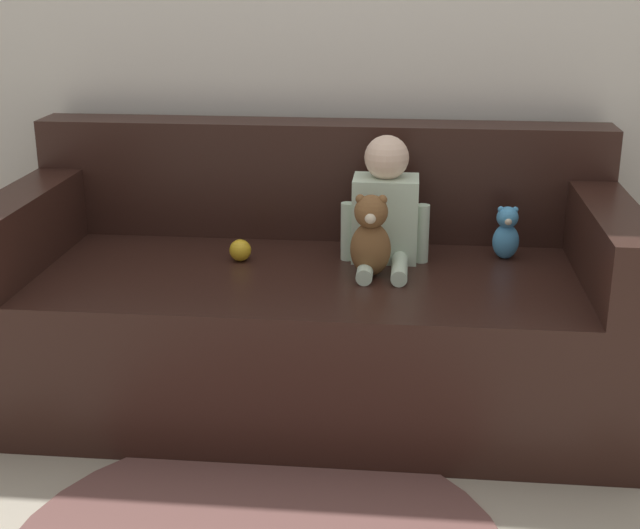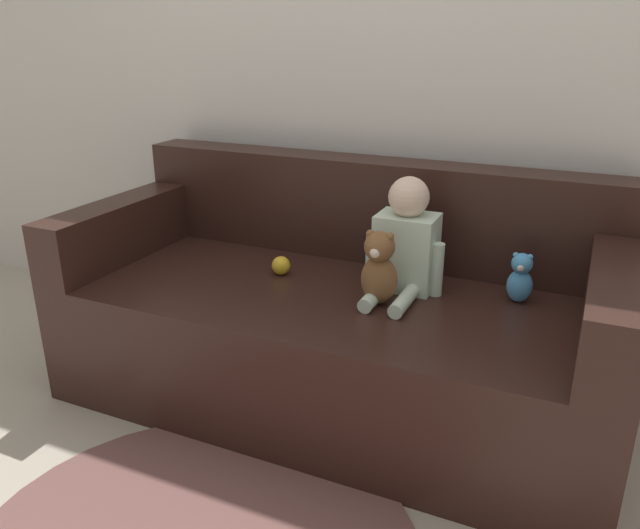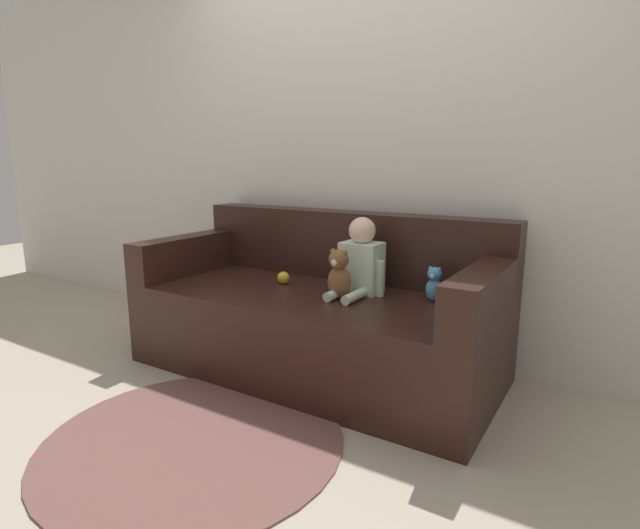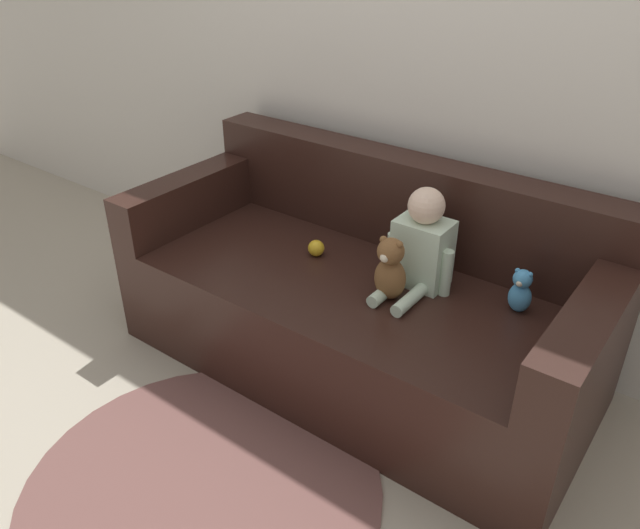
% 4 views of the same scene
% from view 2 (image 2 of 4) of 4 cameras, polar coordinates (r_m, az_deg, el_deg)
% --- Properties ---
extents(ground_plane, '(12.00, 12.00, 0.00)m').
position_cam_2_polar(ground_plane, '(2.50, 1.16, -12.05)').
color(ground_plane, '#B7AD99').
extents(wall_back, '(8.00, 0.05, 2.60)m').
position_cam_2_polar(wall_back, '(2.61, 6.41, 19.47)').
color(wall_back, silver).
rests_on(wall_back, ground_plane).
extents(couch, '(2.00, 0.92, 0.87)m').
position_cam_2_polar(couch, '(2.38, 1.70, -5.04)').
color(couch, black).
rests_on(couch, ground_plane).
extents(person_baby, '(0.29, 0.36, 0.41)m').
position_cam_2_polar(person_baby, '(2.23, 7.80, 1.83)').
color(person_baby, silver).
rests_on(person_baby, couch).
extents(teddy_bear_brown, '(0.13, 0.12, 0.26)m').
position_cam_2_polar(teddy_bear_brown, '(2.11, 5.44, -0.35)').
color(teddy_bear_brown, brown).
rests_on(teddy_bear_brown, couch).
extents(plush_toy_side, '(0.09, 0.08, 0.18)m').
position_cam_2_polar(plush_toy_side, '(2.23, 17.85, -1.18)').
color(plush_toy_side, '#4C9EDB').
rests_on(plush_toy_side, couch).
extents(toy_ball, '(0.07, 0.07, 0.07)m').
position_cam_2_polar(toy_ball, '(2.39, -3.59, -0.09)').
color(toy_ball, gold).
rests_on(toy_ball, couch).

